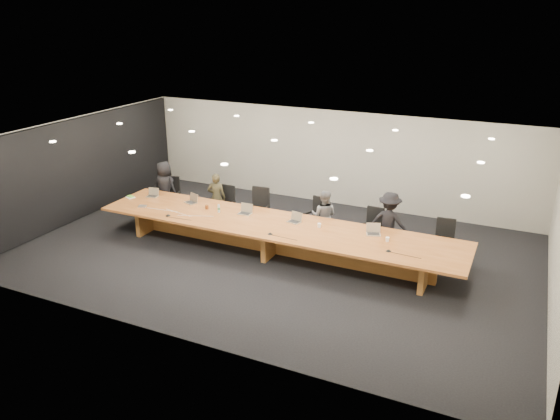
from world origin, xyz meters
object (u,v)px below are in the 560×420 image
(av_box, at_px, (142,206))
(mic_center, at_px, (270,234))
(conference_table, at_px, (275,233))
(mic_left, at_px, (168,215))
(person_b, at_px, (217,197))
(person_a, at_px, (165,187))
(laptop_e, at_px, (374,230))
(chair_left, at_px, (225,204))
(chair_far_right, at_px, (444,241))
(water_bottle, at_px, (219,209))
(person_c, at_px, (324,216))
(chair_mid_left, at_px, (258,209))
(laptop_d, at_px, (294,218))
(chair_mid_right, at_px, (315,218))
(paper_cup_near, at_px, (319,225))
(amber_mug, at_px, (207,207))
(mic_right, at_px, (389,251))
(chair_far_left, at_px, (171,194))
(laptop_b, at_px, (190,199))
(laptop_c, at_px, (245,209))
(person_d, at_px, (389,222))
(laptop_a, at_px, (152,193))
(paper_cup_far, at_px, (387,239))
(chair_right, at_px, (372,229))

(av_box, relative_size, mic_center, 1.69)
(conference_table, relative_size, mic_left, 71.66)
(person_b, bearing_deg, person_a, -15.69)
(person_b, height_order, laptop_e, person_b)
(chair_left, bearing_deg, mic_left, -101.49)
(chair_far_right, height_order, water_bottle, chair_far_right)
(person_c, bearing_deg, chair_left, -9.73)
(chair_mid_left, bearing_deg, laptop_d, -36.25)
(chair_mid_right, relative_size, paper_cup_near, 10.46)
(chair_mid_right, xyz_separation_m, av_box, (-4.11, -1.71, 0.24))
(amber_mug, bearing_deg, conference_table, -5.34)
(chair_left, bearing_deg, conference_table, -29.90)
(chair_far_right, height_order, mic_left, chair_far_right)
(chair_mid_left, xyz_separation_m, mic_right, (3.89, -1.55, 0.20))
(chair_mid_right, height_order, person_b, person_b)
(person_a, bearing_deg, laptop_e, 174.48)
(chair_mid_left, distance_m, amber_mug, 1.38)
(chair_far_left, bearing_deg, laptop_e, -20.91)
(chair_far_left, height_order, laptop_b, chair_far_left)
(chair_left, height_order, laptop_c, chair_left)
(person_d, height_order, laptop_e, person_d)
(chair_mid_right, distance_m, laptop_e, 2.07)
(mic_center, bearing_deg, laptop_c, 141.95)
(chair_mid_right, distance_m, laptop_a, 4.49)
(chair_far_right, bearing_deg, chair_left, 174.83)
(conference_table, height_order, person_a, person_a)
(water_bottle, height_order, mic_right, water_bottle)
(chair_mid_right, xyz_separation_m, mic_center, (-0.34, -1.94, 0.24))
(chair_far_left, bearing_deg, chair_far_right, -12.98)
(chair_far_left, xyz_separation_m, amber_mug, (1.97, -1.15, 0.30))
(amber_mug, xyz_separation_m, paper_cup_far, (4.69, -0.08, -0.00))
(amber_mug, bearing_deg, laptop_e, 2.24)
(amber_mug, bearing_deg, chair_right, 14.72)
(laptop_b, relative_size, amber_mug, 3.00)
(amber_mug, relative_size, mic_center, 0.90)
(chair_mid_left, height_order, laptop_a, chair_mid_left)
(conference_table, relative_size, laptop_e, 28.41)
(chair_mid_left, xyz_separation_m, mic_center, (1.23, -1.77, 0.20))
(person_b, bearing_deg, water_bottle, 106.76)
(mic_left, bearing_deg, person_d, 20.21)
(mic_right, bearing_deg, paper_cup_far, 107.39)
(chair_far_left, distance_m, water_bottle, 2.69)
(person_b, distance_m, paper_cup_far, 5.17)
(laptop_e, relative_size, water_bottle, 1.59)
(chair_far_left, xyz_separation_m, laptop_b, (1.34, -0.94, 0.37))
(laptop_b, xyz_separation_m, water_bottle, (1.03, -0.28, -0.02))
(laptop_b, xyz_separation_m, mic_left, (0.02, -1.02, -0.11))
(chair_left, bearing_deg, person_a, -174.14)
(laptop_b, xyz_separation_m, paper_cup_far, (5.32, -0.28, -0.07))
(laptop_d, bearing_deg, laptop_c, -167.41)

